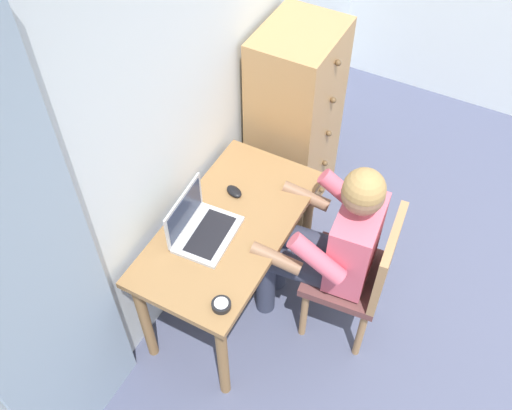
{
  "coord_description": "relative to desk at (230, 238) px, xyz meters",
  "views": [
    {
      "loc": [
        -1.89,
        0.86,
        2.99
      ],
      "look_at": [
        -0.24,
        1.74,
        0.83
      ],
      "focal_mm": 40.29,
      "sensor_mm": 36.0,
      "label": 1
    }
  ],
  "objects": [
    {
      "name": "person_seated",
      "position": [
        0.18,
        -0.48,
        0.08
      ],
      "size": [
        0.56,
        0.61,
        1.22
      ],
      "color": "#33384C",
      "rests_on": "ground_plane"
    },
    {
      "name": "desk_clock",
      "position": [
        -0.43,
        -0.21,
        0.13
      ],
      "size": [
        0.09,
        0.09,
        0.03
      ],
      "color": "black",
      "rests_on": "desk"
    },
    {
      "name": "curtain_panel",
      "position": [
        -0.92,
        0.29,
        0.52
      ],
      "size": [
        0.63,
        0.03,
        2.26
      ],
      "primitive_type": "cube",
      "color": "#8EA3B7",
      "rests_on": "ground_plane"
    },
    {
      "name": "dresser",
      "position": [
        0.96,
        0.09,
        0.03
      ],
      "size": [
        0.54,
        0.46,
        1.28
      ],
      "color": "tan",
      "rests_on": "ground_plane"
    },
    {
      "name": "computer_mouse",
      "position": [
        0.19,
        0.08,
        0.13
      ],
      "size": [
        0.09,
        0.12,
        0.03
      ],
      "primitive_type": "ellipsoid",
      "rotation": [
        0.0,
        0.0,
        -0.38
      ],
      "color": "black",
      "rests_on": "desk"
    },
    {
      "name": "desk",
      "position": [
        0.0,
        0.0,
        0.0
      ],
      "size": [
        1.11,
        0.58,
        0.73
      ],
      "color": "olive",
      "rests_on": "ground_plane"
    },
    {
      "name": "chair",
      "position": [
        0.19,
        -0.66,
        -0.1
      ],
      "size": [
        0.46,
        0.44,
        0.9
      ],
      "color": "brown",
      "rests_on": "ground_plane"
    },
    {
      "name": "laptop",
      "position": [
        -0.12,
        0.1,
        0.17
      ],
      "size": [
        0.36,
        0.27,
        0.24
      ],
      "color": "#B7BABF",
      "rests_on": "desk"
    },
    {
      "name": "wall_back",
      "position": [
        0.34,
        0.36,
        0.64
      ],
      "size": [
        4.8,
        0.05,
        2.5
      ],
      "primitive_type": "cube",
      "color": "silver",
      "rests_on": "ground_plane"
    }
  ]
}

